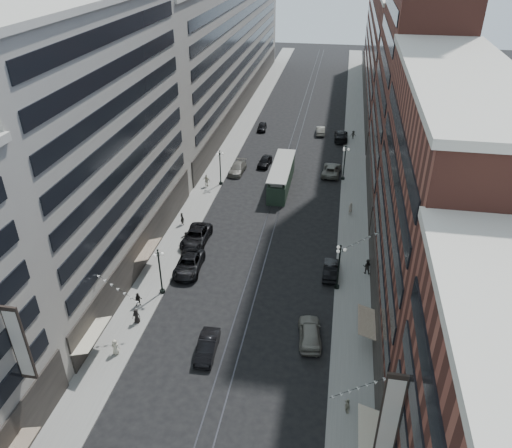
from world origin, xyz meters
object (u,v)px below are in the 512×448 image
Objects in this scene: pedestrian_9 at (353,135)px; pedestrian_extra_1 at (136,316)px; lamppost_sw_far at (160,270)px; car_2 at (189,264)px; car_8 at (237,168)px; pedestrian_8 at (350,209)px; lamppost_se_mid at (344,162)px; pedestrian_6 at (207,181)px; streetcar at (281,177)px; lamppost_se_far at (339,266)px; pedestrian_7 at (367,266)px; car_5 at (207,347)px; pedestrian_5 at (186,237)px; pedestrian_4 at (347,406)px; car_9 at (262,127)px; pedestrian_2 at (138,300)px; pedestrian_1 at (115,347)px; car_14 at (321,130)px; car_7 at (196,236)px; lamppost_sw_mid at (220,166)px; car_12 at (341,136)px; car_13 at (265,161)px; car_4 at (310,333)px; car_11 at (331,170)px; pedestrian_extra_0 at (182,219)px; car_10 at (331,269)px.

pedestrian_extra_1 reaches higher than pedestrian_9.
car_2 is at bearing 70.66° from lamppost_sw_far.
pedestrian_8 reaches higher than car_8.
lamppost_se_mid is at bearing 59.02° from pedestrian_extra_1.
pedestrian_6 is at bearing -149.21° from pedestrian_9.
pedestrian_6 is (-11.10, -2.09, -0.53)m from streetcar.
lamppost_se_far is 5.03m from pedestrian_7.
pedestrian_5 is (-7.30, 17.65, 0.15)m from car_5.
lamppost_se_far is at bearing -18.58° from pedestrian_4.
car_9 is at bearing -8.21° from pedestrian_4.
pedestrian_7 is 13.57m from pedestrian_8.
lamppost_se_mid is 39.98m from pedestrian_2.
car_2 reaches higher than car_5.
pedestrian_1 is 0.31× the size of car_8.
car_7 is at bearing 68.71° from car_14.
car_2 is at bearing -94.28° from car_9.
lamppost_se_mid reaches higher than car_2.
pedestrian_4 is at bearing -43.84° from pedestrian_2.
lamppost_sw_mid reaches higher than pedestrian_5.
lamppost_sw_far is 10.21m from pedestrian_5.
lamppost_sw_mid is 17.17m from pedestrian_5.
lamppost_sw_mid is 0.92× the size of car_12.
pedestrian_8 is (18.01, 16.14, 0.24)m from car_2.
lamppost_se_far and lamppost_se_mid have the same top height.
car_14 is (-4.73, 20.06, -2.37)m from lamppost_se_mid.
pedestrian_9 reaches higher than car_13.
pedestrian_1 is (-8.18, -1.67, 0.18)m from car_5.
car_4 is 3.21× the size of pedestrian_1.
car_2 reaches higher than car_8.
lamppost_se_mid is 1.24× the size of car_13.
car_11 is 3.73× the size of pedestrian_9.
car_7 is 15.59m from pedestrian_extra_1.
car_9 is at bearing -11.29° from car_12.
pedestrian_9 is at bearing -10.46° from car_9.
car_13 is at bearing 57.95° from pedestrian_5.
car_13 is at bearing -53.40° from pedestrian_7.
lamppost_se_mid is 32.23m from car_2.
pedestrian_6 is (-3.51, 21.29, 0.28)m from car_2.
pedestrian_8 reaches higher than pedestrian_9.
lamppost_se_far is (18.40, 4.00, 0.00)m from lamppost_sw_far.
pedestrian_extra_0 is at bearing 90.33° from pedestrian_extra_1.
pedestrian_9 is (17.56, -2.15, 0.25)m from car_9.
pedestrian_5 is 0.80× the size of pedestrian_6.
pedestrian_4 is 0.98× the size of pedestrian_5.
pedestrian_9 is (-1.79, 42.80, -0.14)m from pedestrian_7.
lamppost_sw_mid is 0.89× the size of car_7.
pedestrian_2 is 0.84× the size of pedestrian_7.
pedestrian_4 is 0.33× the size of car_10.
pedestrian_4 is 0.78× the size of pedestrian_6.
pedestrian_2 is at bearing 146.45° from car_5.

